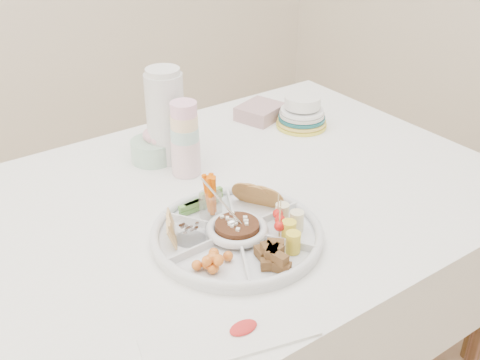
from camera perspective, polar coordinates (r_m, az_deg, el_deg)
dining_table at (r=1.73m, az=-2.11°, el=-12.62°), size 1.52×1.02×0.76m
party_tray at (r=1.34m, az=-0.28°, el=-4.95°), size 0.40×0.40×0.04m
bean_dip at (r=1.34m, az=-0.28°, el=-4.69°), size 0.10×0.10×0.04m
tortillas at (r=1.43m, az=1.67°, el=-1.51°), size 0.09×0.09×0.05m
carrot_cucumber at (r=1.41m, az=-3.54°, el=-1.20°), size 0.11×0.11×0.10m
pita_raisins at (r=1.32m, az=-5.89°, el=-4.61°), size 0.10×0.10×0.05m
cherries at (r=1.24m, az=-2.56°, el=-7.59°), size 0.10×0.10×0.04m
granola_chunks at (r=1.25m, az=3.40°, el=-7.08°), size 0.10×0.10×0.04m
banana_tomato at (r=1.34m, az=5.22°, el=-3.20°), size 0.11×0.11×0.09m
cup_stack at (r=1.58m, az=-5.24°, el=4.10°), size 0.09×0.09×0.21m
thermos at (r=1.65m, az=-7.09°, el=6.19°), size 0.11×0.11×0.27m
flower_bowl at (r=1.69m, az=-8.31°, el=3.25°), size 0.14×0.14×0.09m
napkin_stack at (r=1.94m, az=1.92°, el=6.47°), size 0.16×0.15×0.04m
plate_stack at (r=1.88m, az=5.91°, el=6.47°), size 0.17×0.17×0.10m
placemat at (r=1.12m, az=-0.97°, el=-14.66°), size 0.33×0.18×0.01m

